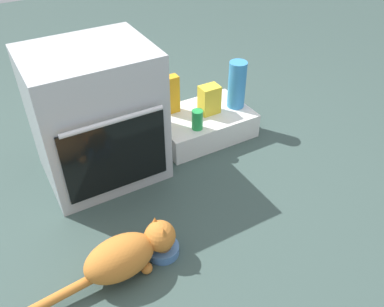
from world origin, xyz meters
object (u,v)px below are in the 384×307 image
Objects in this scene: oven at (97,116)px; cat at (127,254)px; water_bottle at (237,85)px; soda_can at (197,120)px; food_bowl at (163,249)px; juice_carton at (171,94)px; snack_bag at (209,100)px; pantry_cabinet at (203,124)px.

cat is (-0.15, -0.70, -0.25)m from oven.
soda_can is (-0.34, -0.10, -0.09)m from water_bottle.
food_bowl is 0.22× the size of cat.
juice_carton is (0.51, 0.15, -0.09)m from oven.
snack_bag is at bearing 36.92° from cat.
cat is at bearing -101.86° from oven.
cat is (-0.17, -0.01, 0.08)m from food_bowl.
pantry_cabinet is 0.28m from juice_carton.
oven reaches higher than food_bowl.
juice_carton is at bearing 59.83° from food_bowl.
pantry_cabinet is 2.48× the size of juice_carton.
oven is at bearing -178.06° from snack_bag.
food_bowl is 1.16m from water_bottle.
pantry_cabinet is 0.17m from snack_bag.
water_bottle is at bearing 16.38° from soda_can.
water_bottle reaches higher than cat.
pantry_cabinet is at bearing 172.74° from snack_bag.
cat is at bearing -139.08° from soda_can.
oven is 0.72m from snack_bag.
cat is at bearing -145.83° from water_bottle.
food_bowl is (-0.65, -0.72, -0.05)m from pantry_cabinet.
soda_can is (-0.16, -0.12, -0.03)m from snack_bag.
water_bottle reaches higher than food_bowl.
snack_bag is 0.20m from soda_can.
oven is at bearing -163.64° from juice_carton.
water_bottle is at bearing -5.18° from snack_bag.
cat reaches higher than food_bowl.
cat is 3.67× the size of snack_bag.
pantry_cabinet is at bearing 48.15° from food_bowl.
soda_can is at bearing 48.39° from food_bowl.
juice_carton is 0.24m from snack_bag.
snack_bag is at bearing -32.75° from juice_carton.
water_bottle is at bearing 0.45° from oven.
snack_bag reaches higher than food_bowl.
juice_carton is at bearing 99.65° from soda_can.
cat is at bearing -138.15° from pantry_cabinet.
food_bowl is 1.23× the size of soda_can.
oven reaches higher than water_bottle.
water_bottle reaches higher than pantry_cabinet.
food_bowl is 0.61× the size of juice_carton.
cat is at bearing -127.75° from juice_carton.
water_bottle is (0.23, -0.02, 0.23)m from pantry_cabinet.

